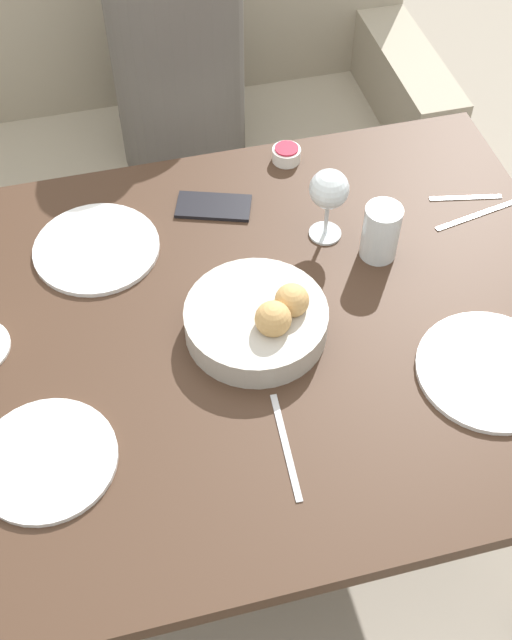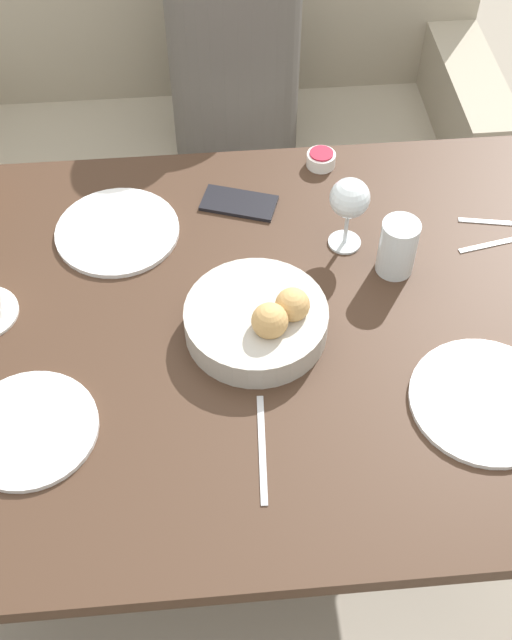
% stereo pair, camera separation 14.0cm
% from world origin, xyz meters
% --- Properties ---
extents(ground_plane, '(10.00, 10.00, 0.00)m').
position_xyz_m(ground_plane, '(0.00, 0.00, 0.00)').
color(ground_plane, gray).
extents(dining_table, '(1.29, 0.97, 0.75)m').
position_xyz_m(dining_table, '(0.00, 0.00, 0.65)').
color(dining_table, '#3D281C').
rests_on(dining_table, ground_plane).
extents(couch, '(1.60, 0.70, 0.90)m').
position_xyz_m(couch, '(-0.05, 1.02, 0.32)').
color(couch, '#9E937F').
rests_on(couch, ground_plane).
extents(seated_person, '(0.33, 0.43, 1.25)m').
position_xyz_m(seated_person, '(0.05, 0.87, 0.54)').
color(seated_person, '#23232D').
rests_on(seated_person, ground_plane).
extents(bread_basket, '(0.25, 0.25, 0.11)m').
position_xyz_m(bread_basket, '(0.03, -0.02, 0.78)').
color(bread_basket, '#B2ADA3').
rests_on(bread_basket, dining_table).
extents(plate_near_left, '(0.22, 0.22, 0.01)m').
position_xyz_m(plate_near_left, '(-0.36, -0.19, 0.75)').
color(plate_near_left, white).
rests_on(plate_near_left, dining_table).
extents(plate_near_right, '(0.25, 0.25, 0.01)m').
position_xyz_m(plate_near_right, '(0.39, -0.20, 0.75)').
color(plate_near_right, white).
rests_on(plate_near_right, dining_table).
extents(plate_far_center, '(0.24, 0.24, 0.01)m').
position_xyz_m(plate_far_center, '(-0.22, 0.25, 0.75)').
color(plate_far_center, white).
rests_on(plate_far_center, dining_table).
extents(water_tumbler, '(0.07, 0.07, 0.11)m').
position_xyz_m(water_tumbler, '(0.30, 0.11, 0.80)').
color(water_tumbler, silver).
rests_on(water_tumbler, dining_table).
extents(wine_glass, '(0.08, 0.08, 0.16)m').
position_xyz_m(wine_glass, '(0.22, 0.19, 0.86)').
color(wine_glass, silver).
rests_on(wine_glass, dining_table).
extents(jam_bowl_berry, '(0.06, 0.06, 0.03)m').
position_xyz_m(jam_bowl_berry, '(0.20, 0.42, 0.76)').
color(jam_bowl_berry, white).
rests_on(jam_bowl_berry, dining_table).
extents(fork_silver, '(0.20, 0.05, 0.00)m').
position_xyz_m(fork_silver, '(0.53, 0.16, 0.75)').
color(fork_silver, '#B7B7BC').
rests_on(fork_silver, dining_table).
extents(knife_silver, '(0.02, 0.20, 0.00)m').
position_xyz_m(knife_silver, '(0.01, -0.25, 0.75)').
color(knife_silver, '#B7B7BC').
rests_on(knife_silver, dining_table).
extents(spoon_coffee, '(0.15, 0.04, 0.00)m').
position_xyz_m(spoon_coffee, '(0.53, 0.22, 0.75)').
color(spoon_coffee, '#B7B7BC').
rests_on(spoon_coffee, dining_table).
extents(cell_phone, '(0.17, 0.12, 0.01)m').
position_xyz_m(cell_phone, '(0.02, 0.31, 0.75)').
color(cell_phone, black).
rests_on(cell_phone, dining_table).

